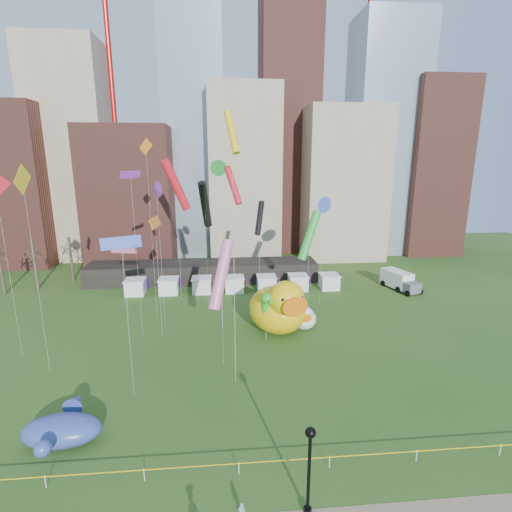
{
  "coord_description": "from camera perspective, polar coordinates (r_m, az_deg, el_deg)",
  "views": [
    {
      "loc": [
        -0.76,
        -20.85,
        19.78
      ],
      "look_at": [
        2.05,
        10.34,
        12.0
      ],
      "focal_mm": 27.0,
      "sensor_mm": 36.0,
      "label": 1
    }
  ],
  "objects": [
    {
      "name": "ground",
      "position": [
        28.74,
        -2.55,
        -29.54
      ],
      "size": [
        160.0,
        160.0,
        0.0
      ],
      "primitive_type": "plane",
      "color": "#224E18",
      "rests_on": "ground"
    },
    {
      "name": "kite_4",
      "position": [
        38.87,
        -31.25,
        9.09
      ],
      "size": [
        0.27,
        2.64,
        19.55
      ],
      "color": "silver",
      "rests_on": "ground"
    },
    {
      "name": "kite_3",
      "position": [
        43.57,
        -5.48,
        12.75
      ],
      "size": [
        1.4,
        1.38,
        19.86
      ],
      "color": "silver",
      "rests_on": "ground"
    },
    {
      "name": "skyline",
      "position": [
        81.98,
        -3.16,
        15.09
      ],
      "size": [
        101.0,
        23.0,
        68.0
      ],
      "color": "brown",
      "rests_on": "ground"
    },
    {
      "name": "whale_inflatable",
      "position": [
        33.26,
        -26.72,
        -21.81
      ],
      "size": [
        5.61,
        7.22,
        2.48
      ],
      "rotation": [
        0.0,
        0.0,
        0.0
      ],
      "color": "#43338B",
      "rests_on": "ground"
    },
    {
      "name": "kite_2",
      "position": [
        52.73,
        0.54,
        5.66
      ],
      "size": [
        1.77,
        2.8,
        14.49
      ],
      "color": "silver",
      "rests_on": "ground"
    },
    {
      "name": "caution_tape",
      "position": [
        28.28,
        -2.57,
        -28.54
      ],
      "size": [
        50.0,
        0.06,
        0.9
      ],
      "color": "white",
      "rests_on": "ground"
    },
    {
      "name": "kite_6",
      "position": [
        48.58,
        -15.93,
        14.21
      ],
      "size": [
        1.73,
        0.99,
        22.36
      ],
      "color": "silver",
      "rests_on": "ground"
    },
    {
      "name": "small_duck",
      "position": [
        47.1,
        7.09,
        -9.03
      ],
      "size": [
        3.36,
        4.31,
        3.21
      ],
      "rotation": [
        0.0,
        0.0,
        -0.09
      ],
      "color": "white",
      "rests_on": "ground"
    },
    {
      "name": "kite_14",
      "position": [
        42.7,
        -14.71,
        4.79
      ],
      "size": [
        0.74,
        3.57,
        13.91
      ],
      "color": "silver",
      "rests_on": "ground"
    },
    {
      "name": "bare_trees",
      "position": [
        69.87,
        -29.88,
        -0.99
      ],
      "size": [
        8.44,
        6.44,
        8.5
      ],
      "color": "#382B21",
      "rests_on": "ground"
    },
    {
      "name": "big_duck",
      "position": [
        45.26,
        3.47,
        -7.59
      ],
      "size": [
        8.36,
        9.76,
        6.92
      ],
      "rotation": [
        0.0,
        0.0,
        0.27
      ],
      "color": "yellow",
      "rests_on": "ground"
    },
    {
      "name": "kite_10",
      "position": [
        49.39,
        -7.55,
        7.55
      ],
      "size": [
        1.75,
        3.69,
        17.41
      ],
      "color": "silver",
      "rests_on": "ground"
    },
    {
      "name": "seahorse_purple",
      "position": [
        45.15,
        3.66,
        -7.08
      ],
      "size": [
        1.61,
        1.85,
        5.22
      ],
      "rotation": [
        0.0,
        0.0,
        -0.26
      ],
      "color": "silver",
      "rests_on": "ground"
    },
    {
      "name": "vendor_tents",
      "position": [
        59.86,
        -3.21,
        -4.25
      ],
      "size": [
        33.24,
        2.8,
        2.4
      ],
      "color": "white",
      "rests_on": "ground"
    },
    {
      "name": "kite_12",
      "position": [
        31.56,
        -3.59,
        17.77
      ],
      "size": [
        1.38,
        2.09,
        23.67
      ],
      "color": "silver",
      "rests_on": "ground"
    },
    {
      "name": "kite_13",
      "position": [
        53.02,
        9.97,
        7.45
      ],
      "size": [
        1.82,
        1.71,
        15.1
      ],
      "color": "silver",
      "rests_on": "ground"
    },
    {
      "name": "kite_9",
      "position": [
        50.74,
        -19.14,
        0.89
      ],
      "size": [
        3.31,
        1.2,
        9.52
      ],
      "color": "silver",
      "rests_on": "ground"
    },
    {
      "name": "crane_left",
      "position": [
        91.37,
        -20.73,
        30.41
      ],
      "size": [
        23.0,
        1.0,
        76.0
      ],
      "color": "red",
      "rests_on": "ground"
    },
    {
      "name": "kite_16",
      "position": [
        33.46,
        -3.41,
        10.33
      ],
      "size": [
        1.71,
        1.8,
        19.36
      ],
      "color": "silver",
      "rests_on": "ground"
    },
    {
      "name": "crane_right",
      "position": [
        94.53,
        16.99,
        30.08
      ],
      "size": [
        23.0,
        1.0,
        76.0
      ],
      "color": "red",
      "rests_on": "ground"
    },
    {
      "name": "kite_11",
      "position": [
        50.61,
        7.92,
        3.02
      ],
      "size": [
        3.71,
        3.14,
        13.53
      ],
      "color": "silver",
      "rests_on": "ground"
    },
    {
      "name": "seahorse_green",
      "position": [
        42.9,
        1.55,
        -7.52
      ],
      "size": [
        1.7,
        1.93,
        5.74
      ],
      "rotation": [
        0.0,
        0.0,
        0.33
      ],
      "color": "silver",
      "rests_on": "ground"
    },
    {
      "name": "pavilion",
      "position": [
        65.5,
        -7.79,
        -2.3
      ],
      "size": [
        38.0,
        6.0,
        3.2
      ],
      "primitive_type": "cube",
      "color": "black",
      "rests_on": "ground"
    },
    {
      "name": "box_truck",
      "position": [
        64.82,
        20.44,
        -3.38
      ],
      "size": [
        4.25,
        7.05,
        2.82
      ],
      "rotation": [
        0.0,
        0.0,
        0.3
      ],
      "color": "white",
      "rests_on": "ground"
    },
    {
      "name": "toddler",
      "position": [
        26.14,
        -2.15,
        -33.55
      ],
      "size": [
        0.39,
        0.32,
        0.98
      ],
      "primitive_type": "imported",
      "rotation": [
        0.0,
        0.0,
        -0.25
      ],
      "color": "silver",
      "rests_on": "footpath"
    },
    {
      "name": "kite_8",
      "position": [
        54.56,
        -11.74,
        10.21
      ],
      "size": [
        4.11,
        3.46,
        20.06
      ],
      "color": "silver",
      "rests_on": "ground"
    },
    {
      "name": "lamppost",
      "position": [
        24.4,
        7.92,
        -27.85
      ],
      "size": [
        0.61,
        0.61,
        5.83
      ],
      "color": "black",
      "rests_on": "footpath"
    },
    {
      "name": "kite_15",
      "position": [
        45.8,
        -14.49,
        9.49
      ],
      "size": [
        1.08,
        1.79,
        17.55
      ],
      "color": "silver",
      "rests_on": "ground"
    },
    {
      "name": "kite_1",
      "position": [
        36.45,
        -5.15,
        -2.74
      ],
      "size": [
        2.98,
        3.81,
        12.59
      ],
      "color": "silver",
      "rests_on": "ground"
    },
    {
      "name": "kite_5",
      "position": [
        31.99,
        -19.35,
        1.75
      ],
      "size": [
        3.03,
        1.7,
        13.99
      ],
      "color": "silver",
      "rests_on": "ground"
    },
    {
      "name": "kite_7",
      "position": [
        43.35,
        -18.09,
        11.15
      ],
      "size": [
        1.85,
        2.17,
        18.74
      ],
      "color": "silver",
      "rests_on": "ground"
    }
  ]
}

